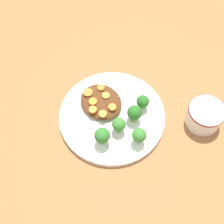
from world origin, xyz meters
TOP-DOWN VIEW (x-y plane):
  - ground_plane at (0.00, 0.00)m, footprint 4.00×4.00m
  - plate at (0.00, 0.00)m, footprint 0.28×0.28m
  - dip_bowl at (0.17, 0.18)m, footprint 0.10×0.10m
  - stew_mound at (-0.04, -0.00)m, footprint 0.12×0.10m
  - broccoli_floret_0 at (0.04, -0.07)m, footprint 0.04×0.04m
  - broccoli_floret_1 at (0.10, 0.00)m, footprint 0.04×0.04m
  - broccoli_floret_2 at (0.05, 0.04)m, footprint 0.04×0.04m
  - broccoli_floret_3 at (0.04, 0.08)m, footprint 0.03×0.03m
  - broccoli_floret_4 at (0.05, -0.02)m, footprint 0.04×0.04m
  - carrot_slice_0 at (-0.07, 0.02)m, footprint 0.02×0.02m
  - carrot_slice_1 at (-0.04, 0.02)m, footprint 0.02×0.02m
  - carrot_slice_2 at (-0.01, -0.03)m, footprint 0.02×0.02m
  - carrot_slice_3 at (-0.01, 0.01)m, footprint 0.02×0.02m
  - carrot_slice_4 at (-0.08, -0.01)m, footprint 0.03×0.03m
  - carrot_slice_5 at (-0.05, -0.02)m, footprint 0.02×0.02m
  - carrot_slice_6 at (-0.03, -0.04)m, footprint 0.02×0.02m

SIDE VIEW (x-z plane):
  - ground_plane at x=0.00m, z-range 0.00..0.00m
  - plate at x=0.00m, z-range 0.00..0.02m
  - stew_mound at x=-0.04m, z-range 0.02..0.04m
  - dip_bowl at x=0.17m, z-range 0.00..0.06m
  - carrot_slice_4 at x=-0.08m, z-range 0.04..0.04m
  - carrot_slice_1 at x=-0.04m, z-range 0.04..0.04m
  - carrot_slice_0 at x=-0.07m, z-range 0.04..0.04m
  - carrot_slice_5 at x=-0.05m, z-range 0.04..0.05m
  - carrot_slice_3 at x=-0.01m, z-range 0.04..0.05m
  - carrot_slice_2 at x=-0.01m, z-range 0.04..0.05m
  - carrot_slice_6 at x=-0.03m, z-range 0.04..0.05m
  - broccoli_floret_3 at x=0.04m, z-range 0.02..0.07m
  - broccoli_floret_4 at x=0.05m, z-range 0.02..0.07m
  - broccoli_floret_2 at x=0.05m, z-range 0.02..0.08m
  - broccoli_floret_1 at x=0.10m, z-range 0.02..0.08m
  - broccoli_floret_0 at x=0.04m, z-range 0.02..0.08m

